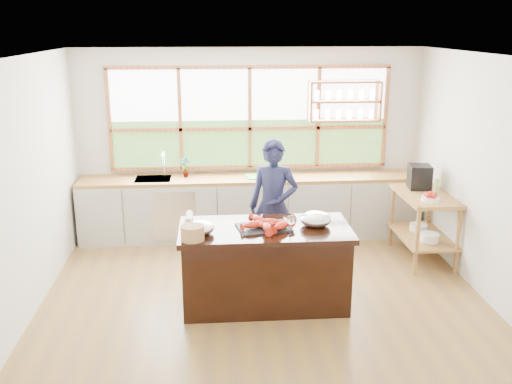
{
  "coord_description": "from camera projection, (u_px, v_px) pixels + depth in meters",
  "views": [
    {
      "loc": [
        -0.54,
        -5.96,
        3.01
      ],
      "look_at": [
        -0.07,
        0.15,
        1.2
      ],
      "focal_mm": 40.0,
      "sensor_mm": 36.0,
      "label": 1
    }
  ],
  "objects": [
    {
      "name": "back_counter",
      "position": [
        250.0,
        206.0,
        8.31
      ],
      "size": [
        4.9,
        0.63,
        0.9
      ],
      "color": "beige",
      "rests_on": "ground_plane"
    },
    {
      "name": "island",
      "position": [
        265.0,
        266.0,
        6.27
      ],
      "size": [
        1.85,
        0.9,
        0.9
      ],
      "color": "black",
      "rests_on": "ground_plane"
    },
    {
      "name": "wicker_basket",
      "position": [
        192.0,
        233.0,
        5.77
      ],
      "size": [
        0.24,
        0.24,
        0.15
      ],
      "primitive_type": "cylinder",
      "color": "tan",
      "rests_on": "island"
    },
    {
      "name": "ground_plane",
      "position": [
        263.0,
        295.0,
        6.59
      ],
      "size": [
        5.0,
        5.0,
        0.0
      ],
      "primitive_type": "plane",
      "color": "olive"
    },
    {
      "name": "wine_glass",
      "position": [
        291.0,
        221.0,
        5.87
      ],
      "size": [
        0.08,
        0.08,
        0.22
      ],
      "color": "silver",
      "rests_on": "island"
    },
    {
      "name": "cook",
      "position": [
        273.0,
        207.0,
        7.04
      ],
      "size": [
        0.71,
        0.58,
        1.68
      ],
      "primitive_type": "imported",
      "rotation": [
        0.0,
        0.0,
        -0.32
      ],
      "color": "#191D3D",
      "rests_on": "ground_plane"
    },
    {
      "name": "room_shell",
      "position": [
        262.0,
        137.0,
        6.59
      ],
      "size": [
        5.02,
        4.52,
        2.71
      ],
      "color": "silver",
      "rests_on": "ground_plane"
    },
    {
      "name": "espresso_machine",
      "position": [
        420.0,
        177.0,
        7.57
      ],
      "size": [
        0.31,
        0.33,
        0.32
      ],
      "primitive_type": "cube",
      "rotation": [
        0.0,
        0.0,
        -0.13
      ],
      "color": "black",
      "rests_on": "right_shelf_unit"
    },
    {
      "name": "right_shelf_unit",
      "position": [
        424.0,
        216.0,
        7.43
      ],
      "size": [
        0.62,
        1.1,
        0.9
      ],
      "color": "#AC7633",
      "rests_on": "ground_plane"
    },
    {
      "name": "mixing_bowl_left",
      "position": [
        200.0,
        228.0,
        5.95
      ],
      "size": [
        0.29,
        0.29,
        0.14
      ],
      "primitive_type": "ellipsoid",
      "color": "silver",
      "rests_on": "island"
    },
    {
      "name": "parchment_roll",
      "position": [
        189.0,
        218.0,
        6.33
      ],
      "size": [
        0.08,
        0.3,
        0.08
      ],
      "primitive_type": "cylinder",
      "rotation": [
        1.57,
        0.0,
        -0.01
      ],
      "color": "silver",
      "rests_on": "island"
    },
    {
      "name": "cutting_board",
      "position": [
        260.0,
        176.0,
        8.2
      ],
      "size": [
        0.44,
        0.36,
        0.01
      ],
      "primitive_type": "cube",
      "rotation": [
        0.0,
        0.0,
        0.15
      ],
      "color": "green",
      "rests_on": "back_counter"
    },
    {
      "name": "lobster_pile",
      "position": [
        266.0,
        224.0,
        6.08
      ],
      "size": [
        0.52,
        0.48,
        0.08
      ],
      "color": "red",
      "rests_on": "slate_board"
    },
    {
      "name": "fruit_bowl",
      "position": [
        431.0,
        197.0,
        7.06
      ],
      "size": [
        0.22,
        0.22,
        0.11
      ],
      "color": "white",
      "rests_on": "right_shelf_unit"
    },
    {
      "name": "slate_board",
      "position": [
        264.0,
        227.0,
        6.12
      ],
      "size": [
        0.61,
        0.49,
        0.02
      ],
      "primitive_type": "cube",
      "rotation": [
        0.0,
        0.0,
        0.18
      ],
      "color": "black",
      "rests_on": "island"
    },
    {
      "name": "mixing_bowl_right",
      "position": [
        315.0,
        219.0,
        6.18
      ],
      "size": [
        0.34,
        0.34,
        0.17
      ],
      "primitive_type": "ellipsoid",
      "color": "silver",
      "rests_on": "island"
    },
    {
      "name": "potted_plant",
      "position": [
        185.0,
        167.0,
        8.14
      ],
      "size": [
        0.18,
        0.16,
        0.29
      ],
      "primitive_type": "imported",
      "rotation": [
        0.0,
        0.0,
        -0.43
      ],
      "color": "slate",
      "rests_on": "back_counter"
    },
    {
      "name": "wine_bottle",
      "position": [
        436.0,
        188.0,
        7.13
      ],
      "size": [
        0.08,
        0.08,
        0.26
      ],
      "primitive_type": "cylinder",
      "rotation": [
        0.0,
        0.0,
        0.22
      ],
      "color": "#94B752",
      "rests_on": "right_shelf_unit"
    }
  ]
}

